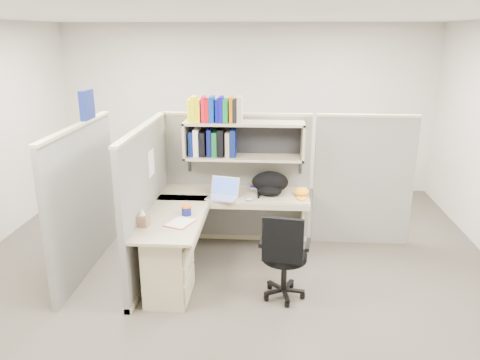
# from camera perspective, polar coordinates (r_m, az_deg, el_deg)

# --- Properties ---
(ground) EXTENTS (6.00, 6.00, 0.00)m
(ground) POSITION_cam_1_polar(r_m,az_deg,el_deg) (5.30, -1.14, -11.13)
(ground) COLOR #363129
(ground) RESTS_ON ground
(room_shell) EXTENTS (6.00, 6.00, 6.00)m
(room_shell) POSITION_cam_1_polar(r_m,az_deg,el_deg) (4.74, -1.26, 6.32)
(room_shell) COLOR beige
(room_shell) RESTS_ON ground
(cubicle) EXTENTS (3.79, 1.84, 1.95)m
(cubicle) POSITION_cam_1_polar(r_m,az_deg,el_deg) (5.40, -4.65, -0.14)
(cubicle) COLOR slate
(cubicle) RESTS_ON ground
(desk) EXTENTS (1.74, 1.75, 0.73)m
(desk) POSITION_cam_1_polar(r_m,az_deg,el_deg) (4.90, -6.28, -7.99)
(desk) COLOR tan
(desk) RESTS_ON ground
(laptop) EXTENTS (0.41, 0.41, 0.24)m
(laptop) POSITION_cam_1_polar(r_m,az_deg,el_deg) (5.30, -2.23, -1.10)
(laptop) COLOR silver
(laptop) RESTS_ON desk
(backpack) EXTENTS (0.50, 0.43, 0.25)m
(backpack) POSITION_cam_1_polar(r_m,az_deg,el_deg) (5.48, 3.69, -0.43)
(backpack) COLOR black
(backpack) RESTS_ON desk
(orange_cap) EXTENTS (0.18, 0.21, 0.10)m
(orange_cap) POSITION_cam_1_polar(r_m,az_deg,el_deg) (5.47, 7.50, -1.42)
(orange_cap) COLOR orange
(orange_cap) RESTS_ON desk
(snack_canister) EXTENTS (0.11, 0.11, 0.10)m
(snack_canister) POSITION_cam_1_polar(r_m,az_deg,el_deg) (4.89, -6.55, -3.66)
(snack_canister) COLOR #0F135A
(snack_canister) RESTS_ON desk
(tissue_box) EXTENTS (0.12, 0.12, 0.18)m
(tissue_box) POSITION_cam_1_polar(r_m,az_deg,el_deg) (4.68, -11.83, -4.46)
(tissue_box) COLOR #87634C
(tissue_box) RESTS_ON desk
(mouse) EXTENTS (0.10, 0.08, 0.03)m
(mouse) POSITION_cam_1_polar(r_m,az_deg,el_deg) (5.27, 1.13, -2.37)
(mouse) COLOR #8099B6
(mouse) RESTS_ON desk
(paper_cup) EXTENTS (0.08, 0.08, 0.11)m
(paper_cup) POSITION_cam_1_polar(r_m,az_deg,el_deg) (5.62, -1.00, -0.71)
(paper_cup) COLOR white
(paper_cup) RESTS_ON desk
(book_stack) EXTENTS (0.17, 0.22, 0.11)m
(book_stack) POSITION_cam_1_polar(r_m,az_deg,el_deg) (5.74, 2.08, -0.33)
(book_stack) COLOR gray
(book_stack) RESTS_ON desk
(loose_paper) EXTENTS (0.30, 0.34, 0.00)m
(loose_paper) POSITION_cam_1_polar(r_m,az_deg,el_deg) (4.73, -7.27, -5.13)
(loose_paper) COLOR silver
(loose_paper) RESTS_ON desk
(task_chair) EXTENTS (0.51, 0.47, 0.93)m
(task_chair) POSITION_cam_1_polar(r_m,az_deg,el_deg) (4.68, 5.35, -10.79)
(task_chair) COLOR black
(task_chair) RESTS_ON ground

